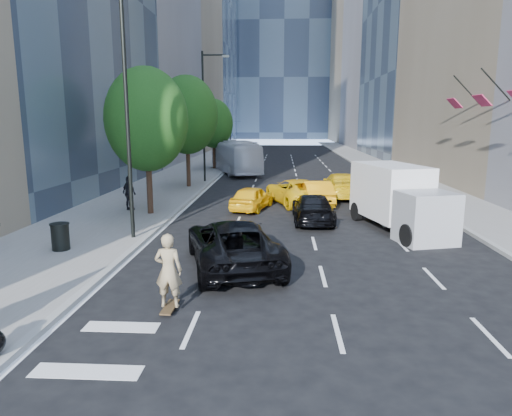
# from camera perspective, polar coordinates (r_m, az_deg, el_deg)

# --- Properties ---
(ground) EXTENTS (160.00, 160.00, 0.00)m
(ground) POSITION_cam_1_polar(r_m,az_deg,el_deg) (14.94, 4.47, -8.40)
(ground) COLOR black
(ground) RESTS_ON ground
(sidewalk_left) EXTENTS (6.00, 120.00, 0.15)m
(sidewalk_left) POSITION_cam_1_polar(r_m,az_deg,el_deg) (45.20, -7.86, 4.61)
(sidewalk_left) COLOR slate
(sidewalk_left) RESTS_ON ground
(sidewalk_right) EXTENTS (4.00, 120.00, 0.15)m
(sidewalk_right) POSITION_cam_1_polar(r_m,az_deg,el_deg) (45.56, 16.38, 4.32)
(sidewalk_right) COLOR slate
(sidewalk_right) RESTS_ON ground
(tower_left_end) EXTENTS (20.00, 28.00, 60.00)m
(tower_left_end) POSITION_cam_1_polar(r_m,az_deg,el_deg) (111.15, -8.87, 23.78)
(tower_left_end) COLOR #2E3847
(tower_left_end) RESTS_ON ground
(tower_right_far) EXTENTS (20.00, 24.00, 50.00)m
(tower_right_far) POSITION_cam_1_polar(r_m,az_deg,el_deg) (116.06, 15.24, 20.47)
(tower_right_far) COLOR #756751
(tower_right_far) RESTS_ON ground
(lamp_near) EXTENTS (2.13, 0.22, 10.00)m
(lamp_near) POSITION_cam_1_polar(r_m,az_deg,el_deg) (19.08, -15.41, 13.17)
(lamp_near) COLOR black
(lamp_near) RESTS_ON sidewalk_left
(lamp_far) EXTENTS (2.13, 0.22, 10.00)m
(lamp_far) POSITION_cam_1_polar(r_m,az_deg,el_deg) (36.60, -6.31, 12.20)
(lamp_far) COLOR black
(lamp_far) RESTS_ON sidewalk_left
(tree_near) EXTENTS (4.20, 4.20, 7.46)m
(tree_near) POSITION_cam_1_polar(r_m,az_deg,el_deg) (24.09, -13.52, 10.69)
(tree_near) COLOR black
(tree_near) RESTS_ON sidewalk_left
(tree_mid) EXTENTS (4.50, 4.50, 7.99)m
(tree_mid) POSITION_cam_1_polar(r_m,az_deg,el_deg) (33.80, -8.64, 11.42)
(tree_mid) COLOR black
(tree_mid) RESTS_ON sidewalk_left
(tree_far) EXTENTS (3.90, 3.90, 6.92)m
(tree_far) POSITION_cam_1_polar(r_m,az_deg,el_deg) (46.61, -5.32, 10.46)
(tree_far) COLOR black
(tree_far) RESTS_ON sidewalk_left
(traffic_signal) EXTENTS (2.48, 0.53, 5.20)m
(traffic_signal) POSITION_cam_1_polar(r_m,az_deg,el_deg) (54.44, -3.22, 10.13)
(traffic_signal) COLOR black
(traffic_signal) RESTS_ON sidewalk_left
(facade_flags) EXTENTS (1.85, 13.30, 2.05)m
(facade_flags) POSITION_cam_1_polar(r_m,az_deg,el_deg) (26.53, 28.42, 12.32)
(facade_flags) COLOR black
(facade_flags) RESTS_ON ground
(skateboarder) EXTENTS (0.73, 0.49, 1.97)m
(skateboarder) POSITION_cam_1_polar(r_m,az_deg,el_deg) (12.13, -10.86, -8.28)
(skateboarder) COLOR #8A7856
(skateboarder) RESTS_ON ground
(black_sedan_lincoln) EXTENTS (4.16, 6.37, 1.63)m
(black_sedan_lincoln) POSITION_cam_1_polar(r_m,az_deg,el_deg) (15.55, -2.96, -4.46)
(black_sedan_lincoln) COLOR black
(black_sedan_lincoln) RESTS_ON ground
(black_sedan_mercedes) EXTENTS (1.98, 4.81, 1.39)m
(black_sedan_mercedes) POSITION_cam_1_polar(r_m,az_deg,el_deg) (22.56, 7.12, -0.01)
(black_sedan_mercedes) COLOR black
(black_sedan_mercedes) RESTS_ON ground
(taxi_a) EXTENTS (2.54, 4.23, 1.35)m
(taxi_a) POSITION_cam_1_polar(r_m,az_deg,el_deg) (25.51, -0.52, 1.28)
(taxi_a) COLOR yellow
(taxi_a) RESTS_ON ground
(taxi_b) EXTENTS (2.07, 4.63, 1.48)m
(taxi_b) POSITION_cam_1_polar(r_m,az_deg,el_deg) (27.17, 7.40, 1.92)
(taxi_b) COLOR orange
(taxi_b) RESTS_ON ground
(taxi_c) EXTENTS (4.14, 5.93, 1.50)m
(taxi_c) POSITION_cam_1_polar(r_m,az_deg,el_deg) (27.43, 4.97, 2.08)
(taxi_c) COLOR yellow
(taxi_c) RESTS_ON ground
(taxi_d) EXTENTS (2.26, 5.50, 1.59)m
(taxi_d) POSITION_cam_1_polar(r_m,az_deg,el_deg) (30.14, 10.60, 2.81)
(taxi_d) COLOR yellow
(taxi_d) RESTS_ON ground
(city_bus) EXTENTS (5.93, 11.23, 3.06)m
(city_bus) POSITION_cam_1_polar(r_m,az_deg,el_deg) (43.87, -2.63, 6.42)
(city_bus) COLOR silver
(city_bus) RESTS_ON ground
(box_truck) EXTENTS (3.67, 6.46, 2.92)m
(box_truck) POSITION_cam_1_polar(r_m,az_deg,el_deg) (21.57, 17.40, 1.20)
(box_truck) COLOR silver
(box_truck) RESTS_ON ground
(pedestrian_b) EXTENTS (1.14, 1.02, 1.85)m
(pedestrian_b) POSITION_cam_1_polar(r_m,az_deg,el_deg) (25.50, -15.57, 1.79)
(pedestrian_b) COLOR black
(pedestrian_b) RESTS_ON sidewalk_left
(trash_can) EXTENTS (0.65, 0.65, 0.97)m
(trash_can) POSITION_cam_1_polar(r_m,az_deg,el_deg) (18.59, -23.26, -3.36)
(trash_can) COLOR black
(trash_can) RESTS_ON sidewalk_left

